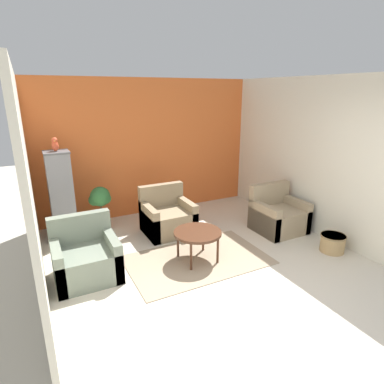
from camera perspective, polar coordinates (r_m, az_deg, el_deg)
ground_plane at (r=4.05m, az=12.99°, el=-20.25°), size 20.00×20.00×0.00m
wall_back_accent at (r=6.61m, az=-7.62°, el=7.78°), size 4.55×0.06×2.70m
wall_left at (r=4.39m, az=-27.10°, el=1.00°), size 0.06×3.74×2.70m
wall_right at (r=6.23m, az=18.82°, el=6.41°), size 0.06×3.74×2.70m
area_rug at (r=4.98m, az=0.96°, el=-11.92°), size 2.09×1.30×0.01m
coffee_table at (r=4.79m, az=0.99°, el=-7.50°), size 0.71×0.71×0.47m
armchair_left at (r=4.68m, az=-18.36°, el=-11.18°), size 0.83×0.76×0.83m
armchair_right at (r=6.06m, az=15.03°, el=-4.14°), size 0.83×0.76×0.83m
armchair_middle at (r=5.80m, az=-4.40°, el=-4.57°), size 0.83×0.76×0.83m
birdcage at (r=5.86m, az=-22.12°, el=-1.07°), size 0.56×0.56×1.52m
parrot at (r=5.66m, az=-23.18°, el=7.73°), size 0.11×0.19×0.23m
potted_plant at (r=6.05m, az=-15.95°, el=-1.97°), size 0.39×0.36×0.81m
wicker_basket at (r=5.63m, az=23.72°, el=-8.23°), size 0.39×0.39×0.28m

